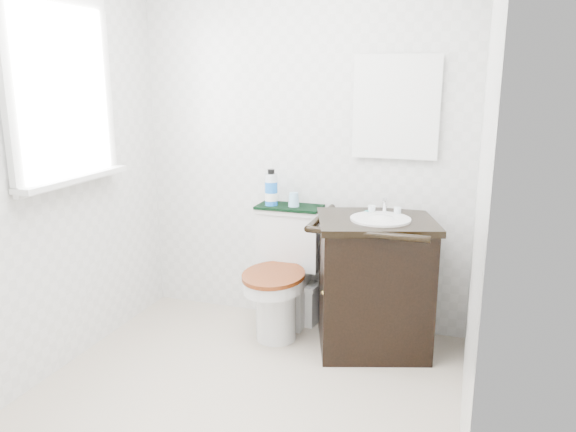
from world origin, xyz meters
The scene contains 14 objects.
floor centered at (0.00, 0.00, 0.00)m, with size 2.40×2.40×0.00m, color #BBAE97.
wall_back centered at (0.00, 1.20, 1.20)m, with size 2.40×2.40×0.00m, color silver.
wall_front centered at (0.00, -1.20, 1.20)m, with size 2.40×2.40×0.00m, color silver.
wall_left centered at (-1.10, 0.00, 1.20)m, with size 2.40×2.40×0.00m, color silver.
wall_right centered at (1.10, 0.00, 1.20)m, with size 2.40×2.40×0.00m, color silver.
window centered at (-1.07, 0.25, 1.55)m, with size 0.02×0.70×0.90m, color white.
mirror centered at (0.60, 1.18, 1.45)m, with size 0.50×0.02×0.60m, color silver.
toilet centered at (-0.05, 0.97, 0.35)m, with size 0.43×0.63×0.80m.
vanity centered at (0.55, 0.90, 0.43)m, with size 0.82×0.76×0.92m.
trash_bin centered at (0.05, 1.10, 0.14)m, with size 0.21×0.18×0.28m.
towel centered at (-0.05, 1.09, 0.80)m, with size 0.42×0.22×0.02m, color black.
mouthwash_bottle centered at (-0.17, 1.07, 0.92)m, with size 0.08×0.08×0.24m.
cup centered at (-0.02, 1.08, 0.86)m, with size 0.07×0.07×0.09m, color #88BBDE.
soap_bar centered at (0.49, 1.02, 0.83)m, with size 0.07×0.05×0.02m, color #1A7E80.
Camera 1 is at (1.06, -2.29, 1.63)m, focal length 35.00 mm.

